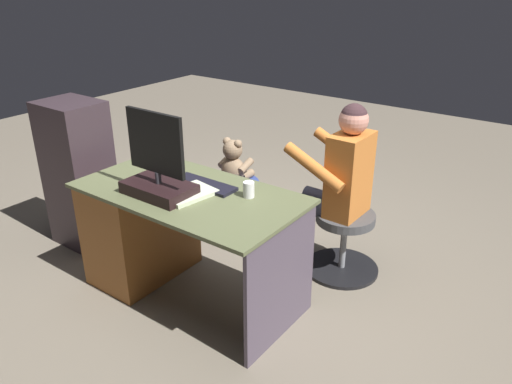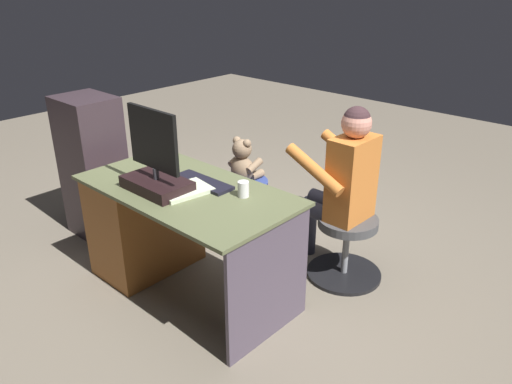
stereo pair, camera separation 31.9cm
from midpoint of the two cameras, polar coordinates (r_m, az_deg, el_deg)
name	(u,v)px [view 1 (the left image)]	position (r m, az deg, el deg)	size (l,w,h in m)	color
ground_plane	(229,269)	(3.59, -5.65, -8.86)	(10.00, 10.00, 0.00)	#736959
desk	(151,225)	(3.41, -14.59, -3.79)	(1.39, 0.74, 0.74)	#5A603F
monitor	(158,173)	(2.95, -14.21, 2.03)	(0.42, 0.25, 0.50)	black
keyboard	(204,184)	(3.06, -8.92, 0.80)	(0.42, 0.14, 0.02)	black
computer_mouse	(167,173)	(3.26, -12.90, 2.09)	(0.06, 0.10, 0.04)	#201C2D
cup	(249,190)	(2.87, -4.01, 0.21)	(0.07, 0.07, 0.09)	white
tv_remote	(147,181)	(3.19, -15.14, 1.21)	(0.04, 0.15, 0.02)	black
notebook_binder	(188,194)	(2.95, -10.88, -0.26)	(0.22, 0.30, 0.02)	beige
office_chair_teddy	(234,203)	(3.93, -4.89, -1.33)	(0.48, 0.48, 0.44)	black
teddy_bear	(234,163)	(3.81, -4.95, 3.33)	(0.25, 0.25, 0.35)	#8E7357
visitor_chair	(344,239)	(3.47, 7.42, -5.39)	(0.51, 0.51, 0.44)	black
person	(338,176)	(3.30, 6.62, 1.76)	(0.52, 0.48, 1.20)	orange
equipment_rack	(79,175)	(3.97, -21.77, 1.79)	(0.44, 0.36, 1.10)	#34282E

